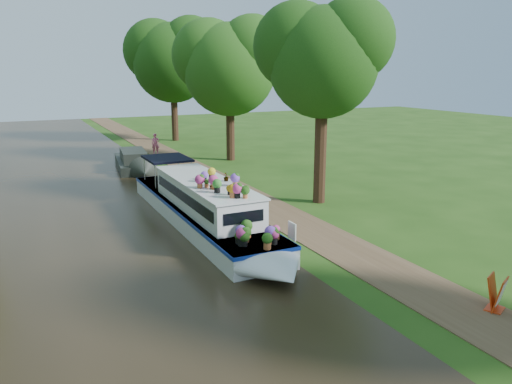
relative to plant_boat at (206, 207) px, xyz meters
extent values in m
plane|color=#204210|center=(2.25, -1.56, -0.85)|extent=(100.00, 100.00, 0.00)
cube|color=black|center=(-3.75, -1.56, -0.84)|extent=(10.00, 100.00, 0.02)
cube|color=#503A25|center=(3.45, -1.56, -0.84)|extent=(2.20, 100.00, 0.03)
cube|color=silver|center=(0.00, 0.85, -0.46)|extent=(2.20, 12.00, 0.75)
cube|color=#102E96|center=(0.00, 0.85, -0.14)|extent=(2.24, 12.04, 0.12)
cube|color=silver|center=(0.00, 0.05, 0.44)|extent=(1.80, 7.00, 1.05)
cube|color=silver|center=(0.00, 0.05, 1.00)|extent=(1.90, 7.10, 0.06)
cube|color=black|center=(0.91, 0.05, 0.52)|extent=(0.03, 6.40, 0.38)
cube|color=black|center=(-0.91, 0.05, 0.52)|extent=(0.03, 6.40, 0.38)
cube|color=black|center=(0.00, 5.15, 1.07)|extent=(1.90, 2.40, 0.10)
cube|color=white|center=(1.15, -4.55, 0.22)|extent=(0.04, 0.45, 0.55)
imported|color=#1C4512|center=(-0.29, -1.40, 1.25)|extent=(0.26, 0.20, 0.44)
imported|color=#1C4512|center=(0.67, -0.42, 1.20)|extent=(0.27, 0.27, 0.35)
cylinder|color=black|center=(6.05, 1.44, 1.42)|extent=(0.56, 0.56, 4.55)
sphere|color=#14370D|center=(6.05, 1.44, 5.38)|extent=(4.80, 4.80, 4.80)
sphere|color=#14370D|center=(7.01, 0.72, 6.34)|extent=(3.60, 3.60, 3.60)
sphere|color=#14370D|center=(5.21, 2.28, 6.10)|extent=(3.84, 3.84, 3.84)
cylinder|color=black|center=(6.75, 13.44, 1.07)|extent=(0.56, 0.56, 3.85)
sphere|color=#1C4512|center=(6.75, 13.44, 5.10)|extent=(6.00, 6.00, 6.00)
sphere|color=#1C4512|center=(7.95, 12.54, 6.30)|extent=(4.50, 4.50, 4.50)
sphere|color=#1C4512|center=(5.70, 14.49, 6.00)|extent=(4.80, 4.80, 4.80)
cylinder|color=black|center=(6.25, 24.44, 1.25)|extent=(0.56, 0.56, 4.20)
sphere|color=#14370D|center=(6.25, 24.44, 5.66)|extent=(6.60, 6.60, 6.60)
sphere|color=#14370D|center=(7.57, 23.45, 6.98)|extent=(4.95, 4.95, 4.95)
sphere|color=#14370D|center=(5.09, 25.60, 6.65)|extent=(5.28, 5.28, 5.28)
cube|color=black|center=(0.07, 13.28, -0.56)|extent=(2.42, 5.69, 0.55)
cube|color=black|center=(0.07, 12.82, 0.04)|extent=(1.77, 3.37, 0.64)
cube|color=red|center=(4.20, -9.56, -0.81)|extent=(0.61, 0.57, 0.03)
cube|color=red|center=(4.20, -9.67, -0.38)|extent=(0.59, 0.43, 0.88)
cube|color=red|center=(4.20, -9.45, -0.38)|extent=(0.59, 0.43, 0.88)
cube|color=white|center=(4.20, -9.70, -0.33)|extent=(0.45, 0.31, 0.61)
imported|color=#DD5BA1|center=(2.75, 17.78, -0.07)|extent=(0.62, 0.49, 1.50)
imported|color=#1B5B1D|center=(2.30, 1.23, -0.66)|extent=(0.40, 0.36, 0.38)
camera|label=1|loc=(-6.31, -17.31, 5.08)|focal=35.00mm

